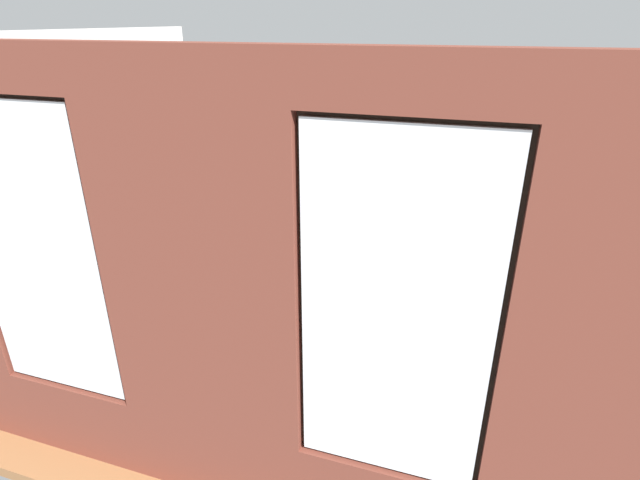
{
  "coord_description": "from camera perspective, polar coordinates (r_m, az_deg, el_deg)",
  "views": [
    {
      "loc": [
        -1.54,
        4.81,
        3.22
      ],
      "look_at": [
        -0.09,
        0.4,
        1.16
      ],
      "focal_mm": 28.0,
      "sensor_mm": 36.0,
      "label": 1
    }
  ],
  "objects": [
    {
      "name": "ground_plane",
      "position": [
        6.02,
        0.41,
        -8.97
      ],
      "size": [
        6.66,
        5.79,
        0.1
      ],
      "primitive_type": "cube",
      "color": "#99663D"
    },
    {
      "name": "brick_wall_with_windows",
      "position": [
        3.25,
        -13.31,
        -8.48
      ],
      "size": [
        6.06,
        0.3,
        3.12
      ],
      "color": "brown",
      "rests_on": "ground_plane"
    },
    {
      "name": "white_wall_right",
      "position": [
        6.67,
        -25.54,
        7.17
      ],
      "size": [
        0.1,
        4.79,
        3.12
      ],
      "primitive_type": "cube",
      "color": "white",
      "rests_on": "ground_plane"
    },
    {
      "name": "couch_by_window",
      "position": [
        4.47,
        -9.52,
        -16.73
      ],
      "size": [
        1.89,
        0.87,
        0.8
      ],
      "color": "black",
      "rests_on": "ground_plane"
    },
    {
      "name": "couch_left",
      "position": [
        5.44,
        23.97,
        -10.53
      ],
      "size": [
        0.87,
        1.72,
        0.8
      ],
      "rotation": [
        0.0,
        0.0,
        1.57
      ],
      "color": "black",
      "rests_on": "ground_plane"
    },
    {
      "name": "coffee_table",
      "position": [
        5.79,
        3.35,
        -5.59
      ],
      "size": [
        1.53,
        0.86,
        0.42
      ],
      "color": "#A87547",
      "rests_on": "ground_plane"
    },
    {
      "name": "cup_ceramic",
      "position": [
        5.61,
        4.16,
        -5.6
      ],
      "size": [
        0.07,
        0.07,
        0.09
      ],
      "primitive_type": "cylinder",
      "color": "#B23D38",
      "rests_on": "coffee_table"
    },
    {
      "name": "candle_jar",
      "position": [
        5.87,
        1.84,
        -3.89
      ],
      "size": [
        0.08,
        0.08,
        0.13
      ],
      "primitive_type": "cylinder",
      "color": "#B7333D",
      "rests_on": "coffee_table"
    },
    {
      "name": "table_plant_small",
      "position": [
        5.7,
        3.39,
        -4.07
      ],
      "size": [
        0.14,
        0.14,
        0.24
      ],
      "color": "#47423D",
      "rests_on": "coffee_table"
    },
    {
      "name": "remote_black",
      "position": [
        5.81,
        7.77,
        -5.0
      ],
      "size": [
        0.17,
        0.13,
        0.02
      ],
      "primitive_type": "cube",
      "rotation": [
        0.0,
        0.0,
        4.14
      ],
      "color": "black",
      "rests_on": "coffee_table"
    },
    {
      "name": "remote_gray",
      "position": [
        5.77,
        -1.4,
        -5.01
      ],
      "size": [
        0.18,
        0.08,
        0.02
      ],
      "primitive_type": "cube",
      "rotation": [
        0.0,
        0.0,
        1.38
      ],
      "color": "#59595B",
      "rests_on": "coffee_table"
    },
    {
      "name": "media_console",
      "position": [
        7.38,
        -18.62,
        -0.79
      ],
      "size": [
        0.93,
        0.42,
        0.58
      ],
      "primitive_type": "cube",
      "color": "black",
      "rests_on": "ground_plane"
    },
    {
      "name": "tv_flatscreen",
      "position": [
        7.15,
        -19.27,
        3.88
      ],
      "size": [
        0.97,
        0.2,
        0.69
      ],
      "color": "black",
      "rests_on": "media_console"
    },
    {
      "name": "papasan_chair",
      "position": [
        7.32,
        0.06,
        1.67
      ],
      "size": [
        1.12,
        1.12,
        0.7
      ],
      "color": "olive",
      "rests_on": "ground_plane"
    },
    {
      "name": "potted_plant_corner_near_left",
      "position": [
        7.2,
        24.58,
        2.11
      ],
      "size": [
        0.84,
        0.99,
        1.45
      ],
      "color": "#47423D",
      "rests_on": "ground_plane"
    },
    {
      "name": "potted_plant_foreground_right",
      "position": [
        8.09,
        -11.87,
        6.35
      ],
      "size": [
        1.11,
        0.93,
        1.5
      ],
      "color": "#47423D",
      "rests_on": "ground_plane"
    },
    {
      "name": "potted_plant_mid_room_small",
      "position": [
        6.38,
        11.85,
        -2.89
      ],
      "size": [
        0.3,
        0.3,
        0.57
      ],
      "color": "#47423D",
      "rests_on": "ground_plane"
    },
    {
      "name": "potted_plant_near_tv",
      "position": [
        6.23,
        -19.81,
        -1.43
      ],
      "size": [
        0.99,
        1.19,
        1.22
      ],
      "color": "beige",
      "rests_on": "ground_plane"
    },
    {
      "name": "potted_plant_beside_window_right",
      "position": [
        4.65,
        -23.52,
        -7.63
      ],
      "size": [
        1.05,
        0.98,
        1.47
      ],
      "color": "#9E5638",
      "rests_on": "ground_plane"
    },
    {
      "name": "potted_plant_by_left_couch",
      "position": [
        6.55,
        19.68,
        -4.18
      ],
      "size": [
        0.23,
        0.23,
        0.45
      ],
      "color": "gray",
      "rests_on": "ground_plane"
    },
    {
      "name": "potted_plant_corner_far_left",
      "position": [
        4.04,
        28.44,
        -21.78
      ],
      "size": [
        1.01,
        0.96,
        1.19
      ],
      "color": "beige",
      "rests_on": "ground_plane"
    }
  ]
}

